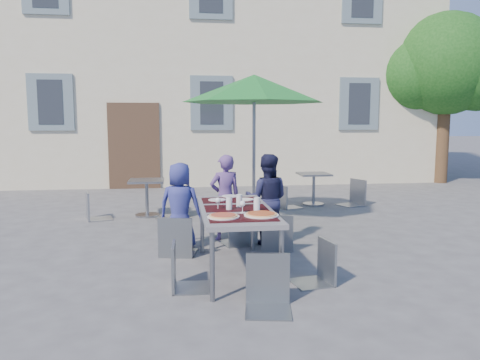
{
  "coord_description": "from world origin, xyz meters",
  "views": [
    {
      "loc": [
        -0.94,
        -4.79,
        1.74
      ],
      "look_at": [
        -0.1,
        1.33,
        0.96
      ],
      "focal_mm": 35.0,
      "sensor_mm": 36.0,
      "label": 1
    }
  ],
  "objects": [
    {
      "name": "chair_1",
      "position": [
        -0.06,
        1.59,
        0.59
      ],
      "size": [
        0.55,
        0.56,
        1.0
      ],
      "color": "gray",
      "rests_on": "ground"
    },
    {
      "name": "ground",
      "position": [
        0.0,
        0.0,
        0.0
      ],
      "size": [
        90.0,
        90.0,
        0.0
      ],
      "primitive_type": "plane",
      "color": "#48484A",
      "rests_on": "ground"
    },
    {
      "name": "chair_0",
      "position": [
        -0.94,
        1.16,
        0.59
      ],
      "size": [
        0.53,
        0.53,
        1.0
      ],
      "color": "gray",
      "rests_on": "ground"
    },
    {
      "name": "child_1",
      "position": [
        -0.23,
        1.93,
        0.63
      ],
      "size": [
        0.51,
        0.38,
        1.26
      ],
      "primitive_type": "imported",
      "rotation": [
        0.0,
        0.0,
        3.32
      ],
      "color": "#5B3E7F",
      "rests_on": "ground"
    },
    {
      "name": "chair_2",
      "position": [
        0.41,
        1.27,
        0.56
      ],
      "size": [
        0.51,
        0.52,
        0.95
      ],
      "color": "gray",
      "rests_on": "ground"
    },
    {
      "name": "cafe_table_0",
      "position": [
        -1.48,
        3.82,
        0.43
      ],
      "size": [
        0.63,
        0.63,
        0.67
      ],
      "color": "#929498",
      "rests_on": "ground"
    },
    {
      "name": "child_2",
      "position": [
        0.33,
        1.63,
        0.64
      ],
      "size": [
        0.69,
        0.5,
        1.28
      ],
      "primitive_type": "imported",
      "rotation": [
        0.0,
        0.0,
        2.89
      ],
      "color": "#1B1D3D",
      "rests_on": "ground"
    },
    {
      "name": "place_settings",
      "position": [
        -0.25,
        1.05,
        0.76
      ],
      "size": [
        0.61,
        0.51,
        0.01
      ],
      "color": "white",
      "rests_on": "dining_table"
    },
    {
      "name": "glassware",
      "position": [
        -0.24,
        0.34,
        0.83
      ],
      "size": [
        0.48,
        0.39,
        0.15
      ],
      "color": "silver",
      "rests_on": "dining_table"
    },
    {
      "name": "chair_4",
      "position": [
        0.57,
        -0.07,
        0.51
      ],
      "size": [
        0.46,
        0.45,
        0.88
      ],
      "color": "gray",
      "rests_on": "ground"
    },
    {
      "name": "tree",
      "position": [
        6.55,
        7.54,
        3.25
      ],
      "size": [
        3.6,
        3.0,
        4.7
      ],
      "color": "#4E3621",
      "rests_on": "ground"
    },
    {
      "name": "bg_chair_r_1",
      "position": [
        2.72,
        4.39,
        0.6
      ],
      "size": [
        0.59,
        0.59,
        1.01
      ],
      "color": "gray",
      "rests_on": "ground"
    },
    {
      "name": "pizza_near_right",
      "position": [
        -0.06,
        -0.05,
        0.77
      ],
      "size": [
        0.37,
        0.37,
        0.03
      ],
      "color": "white",
      "rests_on": "dining_table"
    },
    {
      "name": "bg_chair_r_0",
      "position": [
        -1.02,
        3.67,
        0.58
      ],
      "size": [
        0.56,
        0.56,
        0.99
      ],
      "color": "gray",
      "rests_on": "ground"
    },
    {
      "name": "patio_umbrella",
      "position": [
        0.37,
        2.98,
        2.25
      ],
      "size": [
        2.39,
        2.39,
        2.5
      ],
      "color": "#929498",
      "rests_on": "ground"
    },
    {
      "name": "cafe_table_1",
      "position": [
        1.89,
        4.52,
        0.43
      ],
      "size": [
        0.62,
        0.62,
        0.67
      ],
      "color": "#929498",
      "rests_on": "ground"
    },
    {
      "name": "child_0",
      "position": [
        -0.89,
        1.52,
        0.59
      ],
      "size": [
        0.66,
        0.53,
        1.19
      ],
      "primitive_type": "imported",
      "rotation": [
        0.0,
        0.0,
        2.85
      ],
      "color": "navy",
      "rests_on": "ground"
    },
    {
      "name": "bg_chair_l_1",
      "position": [
        1.24,
        4.25,
        0.51
      ],
      "size": [
        0.49,
        0.49,
        0.88
      ],
      "color": "gray",
      "rests_on": "ground"
    },
    {
      "name": "chair_3",
      "position": [
        -0.88,
        -0.05,
        0.53
      ],
      "size": [
        0.43,
        0.42,
        0.92
      ],
      "color": "gray",
      "rests_on": "ground"
    },
    {
      "name": "pizza_near_left",
      "position": [
        -0.46,
        -0.08,
        0.77
      ],
      "size": [
        0.34,
        0.34,
        0.03
      ],
      "color": "white",
      "rests_on": "dining_table"
    },
    {
      "name": "bg_chair_l_0",
      "position": [
        -2.4,
        3.63,
        0.56
      ],
      "size": [
        0.52,
        0.51,
        0.95
      ],
      "color": "#90959B",
      "rests_on": "ground"
    },
    {
      "name": "building",
      "position": [
        -0.0,
        11.5,
        4.85
      ],
      "size": [
        13.6,
        8.2,
        11.1
      ],
      "color": "beige",
      "rests_on": "ground"
    },
    {
      "name": "chair_5",
      "position": [
        -0.11,
        -0.66,
        0.55
      ],
      "size": [
        0.48,
        0.49,
        0.94
      ],
      "color": "gray",
      "rests_on": "ground"
    },
    {
      "name": "dining_table",
      "position": [
        -0.27,
        0.43,
        0.7
      ],
      "size": [
        0.8,
        1.85,
        0.76
      ],
      "color": "#4F4E54",
      "rests_on": "ground"
    }
  ]
}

